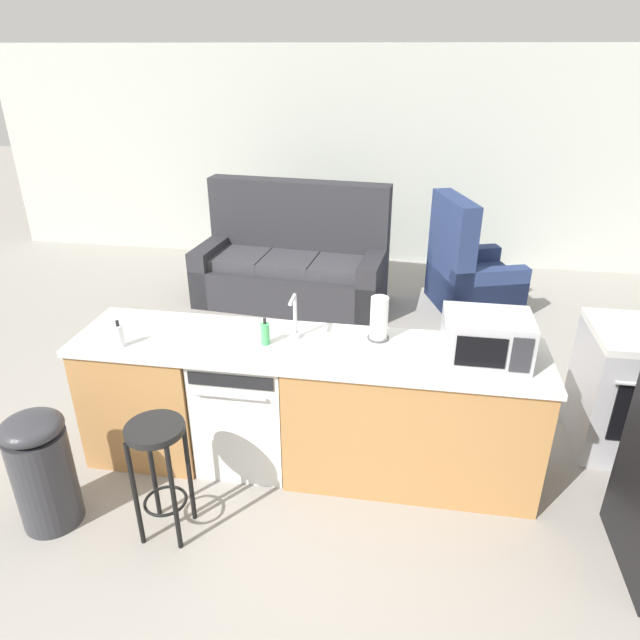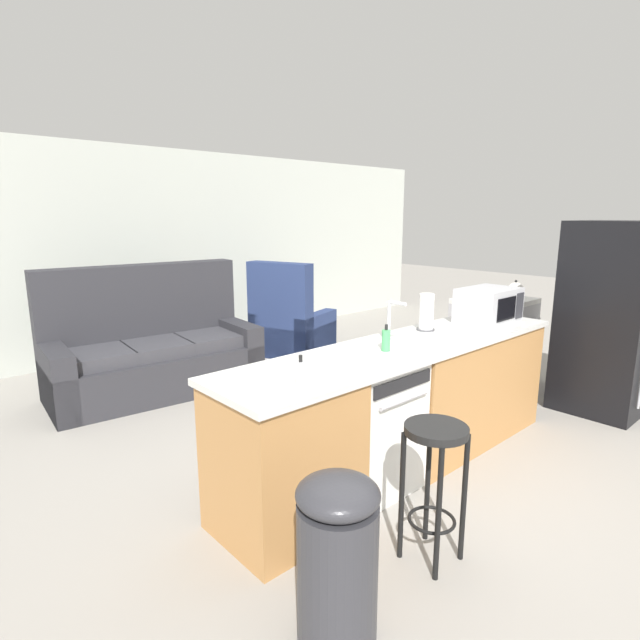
% 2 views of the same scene
% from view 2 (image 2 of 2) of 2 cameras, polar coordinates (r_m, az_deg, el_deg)
% --- Properties ---
extents(ground_plane, '(24.00, 24.00, 0.00)m').
position_cam_2_polar(ground_plane, '(3.70, 7.84, -16.70)').
color(ground_plane, gray).
extents(wall_back, '(10.00, 0.06, 2.60)m').
position_cam_2_polar(wall_back, '(6.88, -18.05, 7.48)').
color(wall_back, beige).
rests_on(wall_back, ground_plane).
extents(kitchen_counter, '(2.94, 0.66, 0.90)m').
position_cam_2_polar(kitchen_counter, '(3.69, 10.45, -9.66)').
color(kitchen_counter, '#B77F47').
rests_on(kitchen_counter, ground_plane).
extents(dishwasher, '(0.58, 0.61, 0.84)m').
position_cam_2_polar(dishwasher, '(3.34, 5.23, -11.85)').
color(dishwasher, white).
rests_on(dishwasher, ground_plane).
extents(stove_range, '(0.76, 0.68, 0.90)m').
position_cam_2_polar(stove_range, '(5.67, 19.12, -2.12)').
color(stove_range, '#B7B7BC').
rests_on(stove_range, ground_plane).
extents(refrigerator, '(0.72, 0.73, 1.72)m').
position_cam_2_polar(refrigerator, '(5.17, 30.09, 0.21)').
color(refrigerator, black).
rests_on(refrigerator, ground_plane).
extents(microwave, '(0.50, 0.37, 0.28)m').
position_cam_2_polar(microwave, '(4.32, 18.70, 1.62)').
color(microwave, '#B7B7BC').
rests_on(microwave, kitchen_counter).
extents(sink_faucet, '(0.07, 0.17, 0.30)m').
position_cam_2_polar(sink_faucet, '(3.43, 8.05, -0.56)').
color(sink_faucet, silver).
rests_on(sink_faucet, kitchen_counter).
extents(paper_towel_roll, '(0.14, 0.14, 0.28)m').
position_cam_2_polar(paper_towel_roll, '(3.88, 12.06, 0.84)').
color(paper_towel_roll, '#4C4C51').
rests_on(paper_towel_roll, kitchen_counter).
extents(soap_bottle, '(0.06, 0.06, 0.18)m').
position_cam_2_polar(soap_bottle, '(3.26, 7.55, -2.28)').
color(soap_bottle, '#4CB266').
rests_on(soap_bottle, kitchen_counter).
extents(dish_soap_bottle, '(0.06, 0.06, 0.18)m').
position_cam_2_polar(dish_soap_bottle, '(2.55, -2.22, -6.25)').
color(dish_soap_bottle, silver).
rests_on(dish_soap_bottle, kitchen_counter).
extents(kettle, '(0.21, 0.17, 0.19)m').
position_cam_2_polar(kettle, '(5.67, 21.43, 3.20)').
color(kettle, silver).
rests_on(kettle, stove_range).
extents(bar_stool, '(0.32, 0.32, 0.74)m').
position_cam_2_polar(bar_stool, '(2.68, 12.95, -15.74)').
color(bar_stool, black).
rests_on(bar_stool, ground_plane).
extents(trash_bin, '(0.35, 0.35, 0.74)m').
position_cam_2_polar(trash_bin, '(2.28, 2.00, -25.57)').
color(trash_bin, '#333338').
rests_on(trash_bin, ground_plane).
extents(couch, '(2.07, 1.08, 1.27)m').
position_cam_2_polar(couch, '(5.37, -18.69, -3.50)').
color(couch, '#2D2D33').
rests_on(couch, ground_plane).
extents(armchair, '(1.03, 1.06, 1.20)m').
position_cam_2_polar(armchair, '(6.39, -3.56, -0.89)').
color(armchair, navy).
rests_on(armchair, ground_plane).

